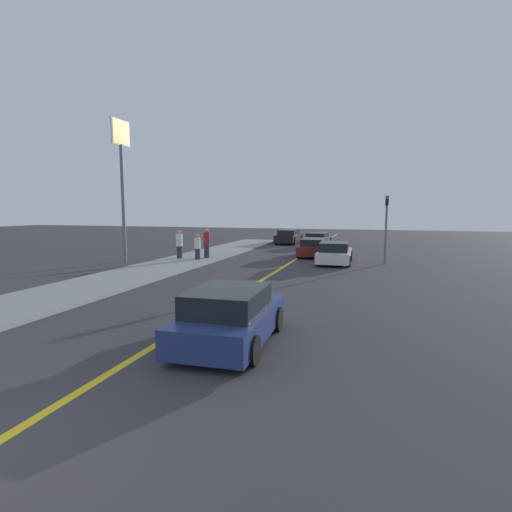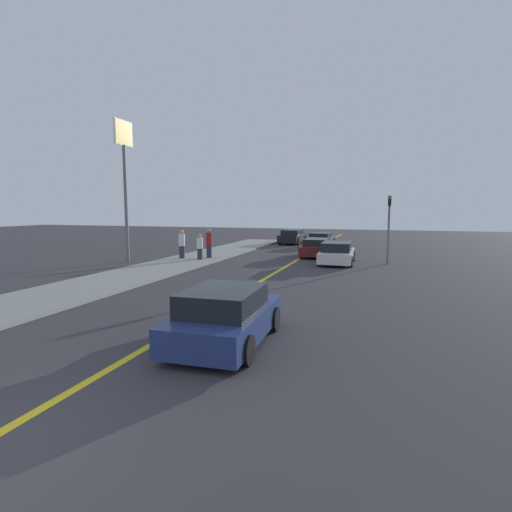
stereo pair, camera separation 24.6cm
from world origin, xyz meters
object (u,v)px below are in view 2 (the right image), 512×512
at_px(car_far_distant, 317,248).
at_px(car_oncoming_far, 293,237).
at_px(pedestrian_mid_group, 182,244).
at_px(traffic_light, 389,222).
at_px(pedestrian_near_curb, 200,247).
at_px(car_near_right_lane, 226,317).
at_px(roadside_sign, 124,160).
at_px(pedestrian_far_standing, 209,243).
at_px(car_ahead_center, 337,253).
at_px(car_parked_left_lot, 321,240).

distance_m(car_far_distant, car_oncoming_far, 9.82).
bearing_deg(pedestrian_mid_group, traffic_light, 9.06).
bearing_deg(pedestrian_near_curb, car_near_right_lane, -61.84).
height_order(car_oncoming_far, roadside_sign, roadside_sign).
height_order(pedestrian_far_standing, roadside_sign, roadside_sign).
relative_size(car_far_distant, traffic_light, 1.08).
bearing_deg(car_far_distant, pedestrian_mid_group, -149.82).
bearing_deg(roadside_sign, pedestrian_far_standing, 31.02).
distance_m(car_ahead_center, car_far_distant, 3.51).
xyz_separation_m(car_far_distant, car_oncoming_far, (-3.73, 9.08, 0.05)).
bearing_deg(car_parked_left_lot, car_far_distant, -79.95).
distance_m(car_near_right_lane, car_far_distant, 18.15).
bearing_deg(car_parked_left_lot, car_oncoming_far, 152.38).
bearing_deg(car_oncoming_far, pedestrian_far_standing, -98.64).
height_order(traffic_light, roadside_sign, roadside_sign).
xyz_separation_m(car_ahead_center, car_far_distant, (-1.66, 3.09, -0.02)).
bearing_deg(car_parked_left_lot, pedestrian_far_standing, -112.46).
height_order(car_far_distant, pedestrian_far_standing, pedestrian_far_standing).
bearing_deg(roadside_sign, car_oncoming_far, 66.39).
height_order(pedestrian_near_curb, roadside_sign, roadside_sign).
distance_m(car_parked_left_lot, pedestrian_near_curb, 13.28).
distance_m(car_far_distant, pedestrian_far_standing, 7.31).
distance_m(car_ahead_center, pedestrian_mid_group, 9.54).
bearing_deg(roadside_sign, pedestrian_mid_group, 33.50).
bearing_deg(pedestrian_mid_group, car_parked_left_lot, 59.84).
relative_size(car_far_distant, pedestrian_near_curb, 2.71).
bearing_deg(car_oncoming_far, traffic_light, -52.32).
distance_m(car_parked_left_lot, pedestrian_far_standing, 12.37).
height_order(car_parked_left_lot, traffic_light, traffic_light).
distance_m(car_near_right_lane, pedestrian_mid_group, 16.07).
bearing_deg(pedestrian_far_standing, traffic_light, 6.40).
height_order(car_ahead_center, car_oncoming_far, car_oncoming_far).
xyz_separation_m(car_near_right_lane, pedestrian_far_standing, (-7.00, 14.37, 0.39)).
relative_size(car_parked_left_lot, car_oncoming_far, 0.92).
height_order(car_parked_left_lot, pedestrian_near_curb, pedestrian_near_curb).
distance_m(car_oncoming_far, pedestrian_mid_group, 14.19).
bearing_deg(car_oncoming_far, car_far_distant, -65.23).
distance_m(car_ahead_center, roadside_sign, 13.66).
bearing_deg(pedestrian_far_standing, car_parked_left_lot, 64.19).
bearing_deg(pedestrian_near_curb, car_ahead_center, 11.22).
height_order(car_near_right_lane, car_oncoming_far, car_near_right_lane).
bearing_deg(pedestrian_mid_group, car_oncoming_far, 73.50).
height_order(car_ahead_center, pedestrian_far_standing, pedestrian_far_standing).
relative_size(car_parked_left_lot, pedestrian_mid_group, 2.23).
distance_m(car_far_distant, traffic_light, 5.49).
xyz_separation_m(car_parked_left_lot, pedestrian_far_standing, (-5.38, -11.12, 0.46)).
xyz_separation_m(car_near_right_lane, car_far_distant, (-0.76, 18.14, -0.06)).
relative_size(pedestrian_near_curb, traffic_light, 0.40).
xyz_separation_m(car_parked_left_lot, pedestrian_near_curb, (-5.57, -12.05, 0.32)).
height_order(pedestrian_far_standing, traffic_light, traffic_light).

